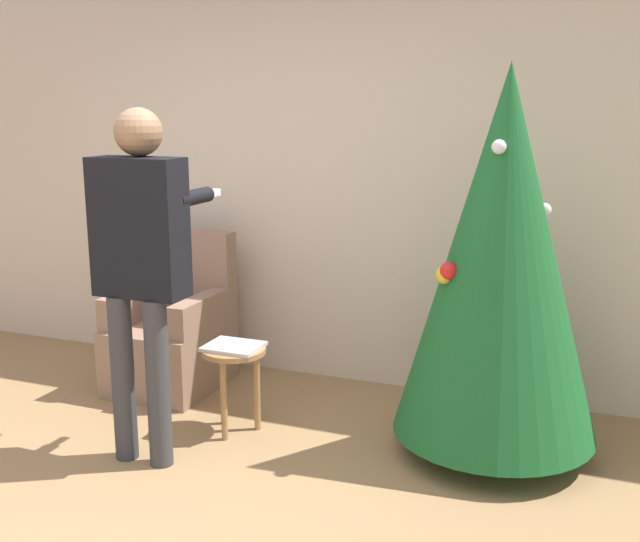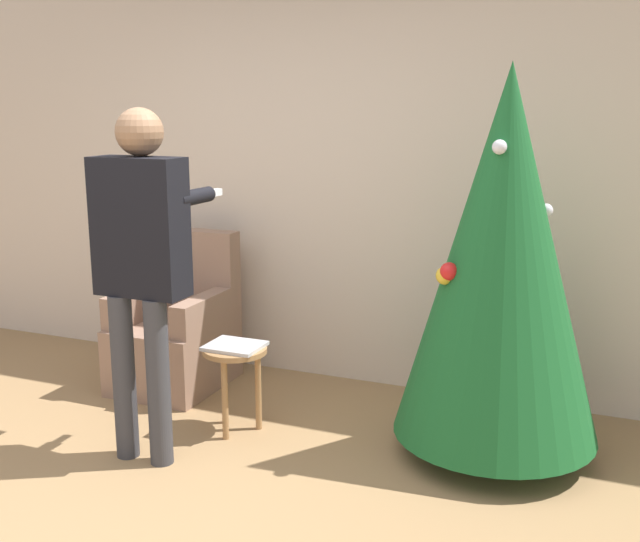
{
  "view_description": "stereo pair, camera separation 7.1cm",
  "coord_description": "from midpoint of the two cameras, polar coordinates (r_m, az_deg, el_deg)",
  "views": [
    {
      "loc": [
        1.86,
        -2.38,
        1.83
      ],
      "look_at": [
        0.53,
        1.06,
        1.01
      ],
      "focal_mm": 42.0,
      "sensor_mm": 36.0,
      "label": 1
    },
    {
      "loc": [
        1.93,
        -2.35,
        1.83
      ],
      "look_at": [
        0.53,
        1.06,
        1.01
      ],
      "focal_mm": 42.0,
      "sensor_mm": 36.0,
      "label": 2
    }
  ],
  "objects": [
    {
      "name": "person_standing",
      "position": [
        3.87,
        -14.05,
        1.46
      ],
      "size": [
        0.48,
        0.57,
        1.82
      ],
      "color": "#38383D",
      "rests_on": "ground_plane"
    },
    {
      "name": "ground_plane",
      "position": [
        3.54,
        -15.76,
        -19.12
      ],
      "size": [
        14.0,
        14.0,
        0.0
      ],
      "primitive_type": "plane",
      "color": "#99754C"
    },
    {
      "name": "christmas_tree",
      "position": [
        3.91,
        13.15,
        1.17
      ],
      "size": [
        1.06,
        1.06,
        2.04
      ],
      "color": "brown",
      "rests_on": "ground_plane"
    },
    {
      "name": "side_stool",
      "position": [
        4.28,
        -7.05,
        -7.04
      ],
      "size": [
        0.36,
        0.36,
        0.5
      ],
      "color": "#A37547",
      "rests_on": "ground_plane"
    },
    {
      "name": "armchair",
      "position": [
        5.08,
        -11.46,
        -4.75
      ],
      "size": [
        0.63,
        0.74,
        1.01
      ],
      "color": "#93705B",
      "rests_on": "ground_plane"
    },
    {
      "name": "wall_back",
      "position": [
        4.99,
        -1.14,
        7.01
      ],
      "size": [
        8.0,
        0.06,
        2.7
      ],
      "color": "beige",
      "rests_on": "ground_plane"
    },
    {
      "name": "laptop",
      "position": [
        4.25,
        -7.09,
        -5.73
      ],
      "size": [
        0.31,
        0.26,
        0.02
      ],
      "color": "silver",
      "rests_on": "side_stool"
    }
  ]
}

